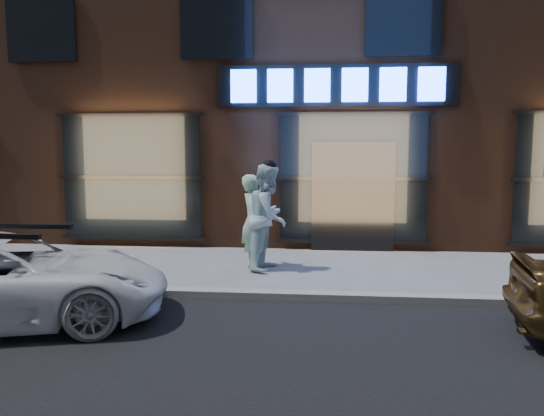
{
  "coord_description": "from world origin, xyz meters",
  "views": [
    {
      "loc": [
        -0.65,
        -7.76,
        2.29
      ],
      "look_at": [
        -1.56,
        1.6,
        1.2
      ],
      "focal_mm": 35.0,
      "sensor_mm": 36.0,
      "label": 1
    }
  ],
  "objects": [
    {
      "name": "white_suv",
      "position": [
        -4.78,
        -1.46,
        0.59
      ],
      "size": [
        4.63,
        3.13,
        1.18
      ],
      "primitive_type": "imported",
      "rotation": [
        0.0,
        0.0,
        1.87
      ],
      "color": "white",
      "rests_on": "ground"
    },
    {
      "name": "man_bowtie",
      "position": [
        -1.99,
        2.2,
        0.88
      ],
      "size": [
        0.51,
        0.7,
        1.77
      ],
      "primitive_type": "imported",
      "rotation": [
        0.0,
        0.0,
        1.71
      ],
      "color": "#B0E8CF",
      "rests_on": "ground"
    },
    {
      "name": "storefront_building",
      "position": [
        -0.0,
        7.99,
        5.15
      ],
      "size": [
        30.2,
        8.28,
        10.3
      ],
      "color": "#54301E",
      "rests_on": "ground"
    },
    {
      "name": "man_cap",
      "position": [
        -1.65,
        1.97,
        0.99
      ],
      "size": [
        0.95,
        1.11,
        1.98
      ],
      "primitive_type": "imported",
      "rotation": [
        0.0,
        0.0,
        1.34
      ],
      "color": "silver",
      "rests_on": "ground"
    },
    {
      "name": "curb",
      "position": [
        0.0,
        0.0,
        0.06
      ],
      "size": [
        60.0,
        0.25,
        0.12
      ],
      "primitive_type": "cube",
      "color": "gray",
      "rests_on": "ground"
    },
    {
      "name": "ground",
      "position": [
        0.0,
        0.0,
        0.0
      ],
      "size": [
        90.0,
        90.0,
        0.0
      ],
      "primitive_type": "plane",
      "color": "slate",
      "rests_on": "ground"
    }
  ]
}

